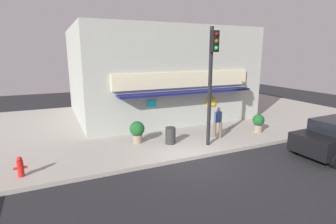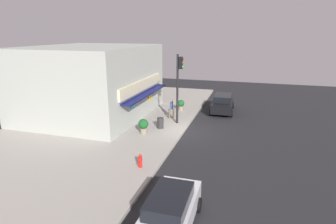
# 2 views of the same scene
# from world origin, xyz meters

# --- Properties ---
(ground_plane) EXTENTS (48.65, 48.65, 0.00)m
(ground_plane) POSITION_xyz_m (0.00, 0.00, 0.00)
(ground_plane) COLOR #232326
(sidewalk) EXTENTS (32.44, 13.88, 0.17)m
(sidewalk) POSITION_xyz_m (0.00, 6.94, 0.09)
(sidewalk) COLOR #A39E93
(sidewalk) RESTS_ON ground_plane
(corner_building) EXTENTS (11.70, 10.51, 6.17)m
(corner_building) POSITION_xyz_m (1.98, 9.15, 3.26)
(corner_building) COLOR #ADB2A8
(corner_building) RESTS_ON sidewalk
(traffic_light) EXTENTS (0.32, 0.58, 5.69)m
(traffic_light) POSITION_xyz_m (1.55, 0.93, 3.79)
(traffic_light) COLOR black
(traffic_light) RESTS_ON sidewalk
(fire_hydrant) EXTENTS (0.47, 0.23, 0.78)m
(fire_hydrant) POSITION_xyz_m (-6.69, 0.97, 0.55)
(fire_hydrant) COLOR red
(fire_hydrant) RESTS_ON sidewalk
(trash_can) EXTENTS (0.51, 0.51, 0.85)m
(trash_can) POSITION_xyz_m (-0.09, 1.96, 0.60)
(trash_can) COLOR #2D2D2D
(trash_can) RESTS_ON sidewalk
(pedestrian) EXTENTS (0.52, 0.55, 1.68)m
(pedestrian) POSITION_xyz_m (2.67, 1.84, 1.08)
(pedestrian) COLOR brown
(pedestrian) RESTS_ON sidewalk
(potted_plant_by_doorway) EXTENTS (0.67, 0.67, 1.05)m
(potted_plant_by_doorway) POSITION_xyz_m (5.40, 1.68, 0.76)
(potted_plant_by_doorway) COLOR gray
(potted_plant_by_doorway) RESTS_ON sidewalk
(potted_plant_by_window) EXTENTS (0.76, 0.76, 1.12)m
(potted_plant_by_window) POSITION_xyz_m (-1.57, 2.81, 0.81)
(potted_plant_by_window) COLOR gray
(potted_plant_by_window) RESTS_ON sidewalk
(parked_car_white) EXTENTS (4.41, 2.00, 1.64)m
(parked_car_white) POSITION_xyz_m (-11.01, -2.03, 0.85)
(parked_car_white) COLOR silver
(parked_car_white) RESTS_ON ground_plane
(parked_car_black) EXTENTS (4.63, 2.23, 1.70)m
(parked_car_black) POSITION_xyz_m (6.64, -2.17, 0.87)
(parked_car_black) COLOR black
(parked_car_black) RESTS_ON ground_plane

